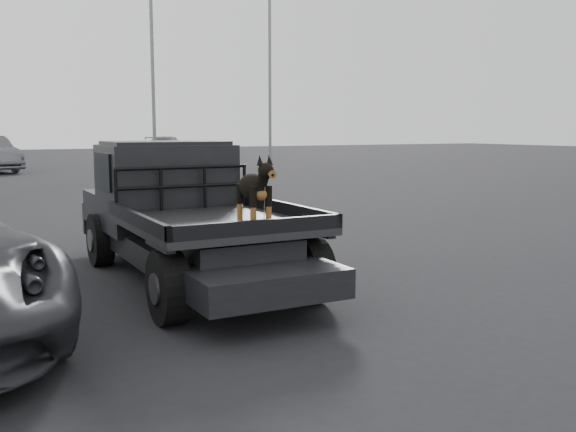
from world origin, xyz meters
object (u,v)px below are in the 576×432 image
distant_car_b (168,149)px  dog (254,192)px  floodlight_far (270,37)px  floodlight_mid (152,38)px  flatbed_ute (190,246)px

distant_car_b → dog: bearing=-102.5°
floodlight_far → floodlight_mid: bearing=-167.8°
flatbed_ute → dog: (0.20, -1.56, 0.83)m
flatbed_ute → floodlight_mid: size_ratio=0.45×
distant_car_b → floodlight_far: bearing=-34.2°
floodlight_far → distant_car_b: bearing=142.3°
dog → flatbed_ute: bearing=97.4°
distant_car_b → floodlight_mid: bearing=-110.3°
flatbed_ute → floodlight_far: bearing=61.6°
floodlight_mid → dog: bearing=-104.2°
distant_car_b → floodlight_far: (5.13, -3.97, 6.61)m
flatbed_ute → floodlight_mid: floodlight_mid is taller
floodlight_mid → distant_car_b: bearing=66.2°
distant_car_b → floodlight_mid: floodlight_mid is taller
dog → distant_car_b: dog is taller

